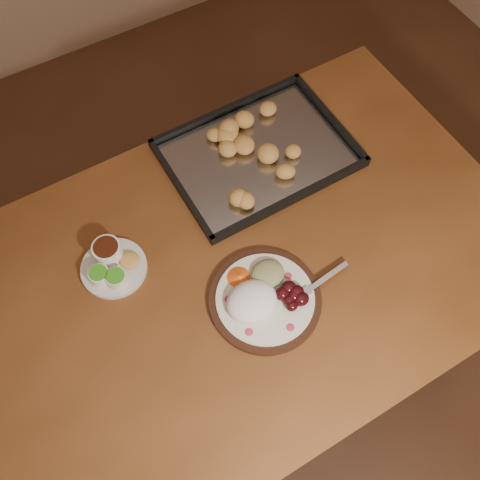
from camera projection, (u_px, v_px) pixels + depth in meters
ground at (257, 426)px, 1.83m from camera, size 4.00×4.00×0.00m
dining_table at (225, 290)px, 1.36m from camera, size 1.51×0.91×0.75m
dinner_plate at (263, 297)px, 1.23m from camera, size 0.35×0.26×0.06m
condiment_saucer at (112, 264)px, 1.27m from camera, size 0.16×0.16×0.05m
baking_tray at (258, 153)px, 1.43m from camera, size 0.48×0.36×0.05m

